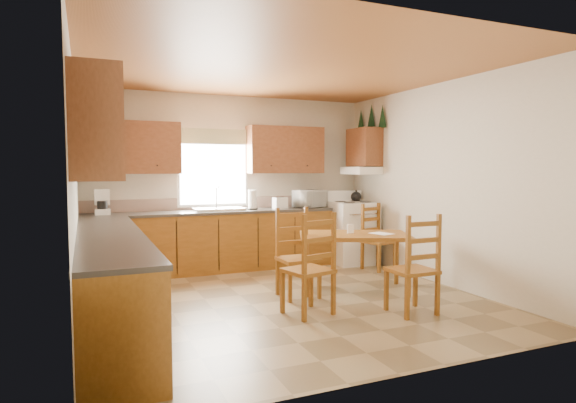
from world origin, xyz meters
name	(u,v)px	position (x,y,z in m)	size (l,w,h in m)	color
floor	(286,300)	(0.00, 0.00, 0.00)	(4.50, 4.50, 0.00)	olive
ceiling	(286,68)	(0.00, 0.00, 2.70)	(4.50, 4.50, 0.00)	#9D5C2C
wall_left	(75,190)	(-2.25, 0.00, 1.35)	(4.50, 4.50, 0.00)	beige
wall_right	(440,184)	(2.25, 0.00, 1.35)	(4.50, 4.50, 0.00)	beige
wall_back	(232,181)	(0.00, 2.25, 1.35)	(4.50, 4.50, 0.00)	beige
wall_front	(405,197)	(0.00, -2.25, 1.35)	(4.50, 4.50, 0.00)	beige
lower_cab_back	(214,242)	(-0.38, 1.95, 0.44)	(3.75, 0.60, 0.88)	brown
lower_cab_left	(110,282)	(-1.95, -0.15, 0.44)	(0.60, 3.60, 0.88)	brown
counter_back	(213,212)	(-0.38, 1.95, 0.90)	(3.75, 0.63, 0.04)	#3A352F
counter_left	(109,236)	(-1.95, -0.15, 0.90)	(0.63, 3.60, 0.04)	#3A352F
backsplash	(209,203)	(-0.38, 2.24, 1.01)	(3.75, 0.01, 0.18)	gray
upper_cab_back_left	(130,148)	(-1.55, 2.08, 1.85)	(1.41, 0.33, 0.75)	brown
upper_cab_back_right	(285,150)	(0.86, 2.08, 1.85)	(1.25, 0.33, 0.75)	brown
upper_cab_left	(92,137)	(-2.08, -0.15, 1.85)	(0.33, 3.60, 0.75)	brown
upper_cab_stove	(364,147)	(2.08, 1.65, 1.90)	(0.33, 0.62, 0.62)	brown
range_hood	(361,171)	(2.03, 1.65, 1.52)	(0.44, 0.62, 0.12)	white
window_frame	(213,169)	(-0.30, 2.22, 1.55)	(1.13, 0.02, 1.18)	white
window_pane	(213,169)	(-0.30, 2.21, 1.55)	(1.05, 0.01, 1.10)	white
window_valance	(214,136)	(-0.30, 2.19, 2.05)	(1.19, 0.01, 0.24)	#546C36
sink_basin	(218,209)	(-0.30, 1.95, 0.94)	(0.75, 0.45, 0.04)	silver
pine_decal_a	(382,116)	(2.21, 1.33, 2.38)	(0.22, 0.22, 0.36)	black
pine_decal_b	(371,116)	(2.21, 1.65, 2.42)	(0.22, 0.22, 0.36)	black
pine_decal_c	(361,120)	(2.21, 1.97, 2.38)	(0.22, 0.22, 0.36)	black
stove	(353,233)	(1.88, 1.65, 0.49)	(0.67, 0.69, 0.99)	white
coffeemaker	(102,202)	(-1.94, 1.96, 1.10)	(0.21, 0.25, 0.35)	white
paper_towel	(252,200)	(0.23, 1.91, 1.07)	(0.13, 0.13, 0.30)	white
toaster	(280,203)	(0.71, 1.93, 1.01)	(0.21, 0.14, 0.18)	white
microwave	(310,199)	(1.24, 1.95, 1.06)	(0.47, 0.34, 0.28)	white
dining_table	(354,262)	(0.98, 0.11, 0.36)	(1.36, 0.78, 0.73)	brown
chair_near_left	(308,264)	(0.01, -0.57, 0.54)	(0.46, 0.44, 1.09)	brown
chair_near_right	(412,264)	(1.06, -0.97, 0.54)	(0.45, 0.43, 1.07)	brown
chair_far_left	(298,253)	(0.20, 0.10, 0.53)	(0.45, 0.43, 1.07)	brown
chair_far_right	(379,237)	(1.99, 1.06, 0.50)	(0.42, 0.40, 1.00)	brown
table_paper	(382,234)	(1.31, -0.03, 0.73)	(0.20, 0.27, 0.00)	white
table_card	(351,229)	(0.96, 0.16, 0.79)	(0.09, 0.02, 0.11)	white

